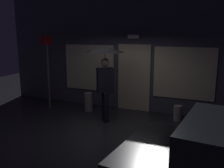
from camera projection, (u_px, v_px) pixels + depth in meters
name	position (u px, v px, depth m)	size (l,w,h in m)	color
ground_plane	(108.00, 133.00, 6.68)	(18.00, 18.00, 0.00)	#26262B
building_facade	(136.00, 54.00, 8.41)	(9.71, 0.48, 3.79)	#4C4C56
person_with_umbrella	(105.00, 65.00, 7.21)	(1.09, 1.09, 2.20)	black
street_sign_post	(48.00, 66.00, 8.54)	(0.40, 0.07, 2.57)	#595B60
sidewalk_bollard	(88.00, 102.00, 8.44)	(0.26, 0.26, 0.62)	#9E998E
sidewalk_bollard_2	(178.00, 113.00, 7.56)	(0.26, 0.26, 0.46)	#9E998E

